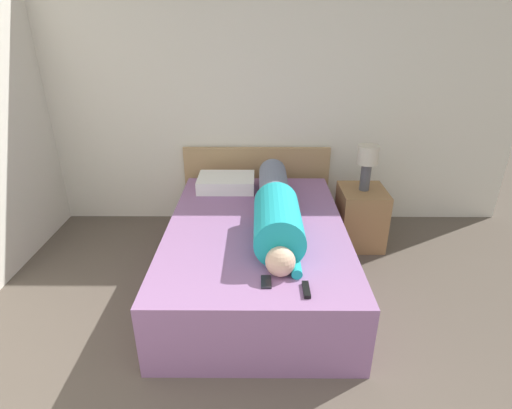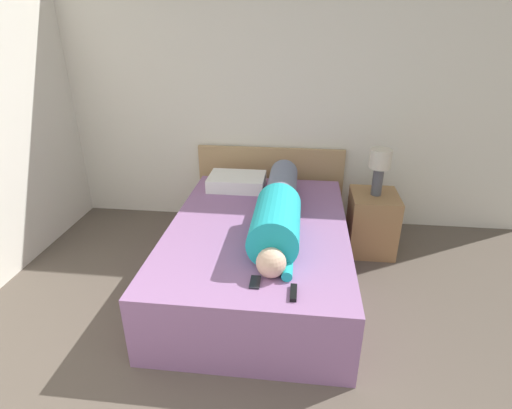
# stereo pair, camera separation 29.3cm
# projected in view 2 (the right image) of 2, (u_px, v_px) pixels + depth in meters

# --- Properties ---
(wall_back) EXTENTS (5.34, 0.06, 2.60)m
(wall_back) POSITION_uv_depth(u_px,v_px,m) (270.00, 98.00, 3.96)
(wall_back) COLOR silver
(wall_back) RESTS_ON ground_plane
(bed) EXTENTS (1.40, 2.07, 0.52)m
(bed) POSITION_uv_depth(u_px,v_px,m) (258.00, 253.00, 3.29)
(bed) COLOR #936699
(bed) RESTS_ON ground_plane
(headboard) EXTENTS (1.52, 0.04, 0.82)m
(headboard) POSITION_uv_depth(u_px,v_px,m) (270.00, 185.00, 4.27)
(headboard) COLOR tan
(headboard) RESTS_ON ground_plane
(nightstand) EXTENTS (0.42, 0.47, 0.57)m
(nightstand) POSITION_uv_depth(u_px,v_px,m) (372.00, 222.00, 3.74)
(nightstand) COLOR olive
(nightstand) RESTS_ON ground_plane
(table_lamp) EXTENTS (0.19, 0.19, 0.43)m
(table_lamp) POSITION_uv_depth(u_px,v_px,m) (380.00, 165.00, 3.50)
(table_lamp) COLOR #4C4C51
(table_lamp) RESTS_ON nightstand
(person_lying) EXTENTS (0.34, 1.66, 0.34)m
(person_lying) POSITION_uv_depth(u_px,v_px,m) (278.00, 209.00, 3.08)
(person_lying) COLOR #DBB293
(person_lying) RESTS_ON bed
(pillow_near_headboard) EXTENTS (0.54, 0.38, 0.12)m
(pillow_near_headboard) POSITION_uv_depth(u_px,v_px,m) (237.00, 182.00, 3.86)
(pillow_near_headboard) COLOR white
(pillow_near_headboard) RESTS_ON bed
(tv_remote) EXTENTS (0.04, 0.15, 0.02)m
(tv_remote) POSITION_uv_depth(u_px,v_px,m) (293.00, 293.00, 2.36)
(tv_remote) COLOR black
(tv_remote) RESTS_ON bed
(cell_phone) EXTENTS (0.06, 0.13, 0.01)m
(cell_phone) POSITION_uv_depth(u_px,v_px,m) (255.00, 282.00, 2.47)
(cell_phone) COLOR black
(cell_phone) RESTS_ON bed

